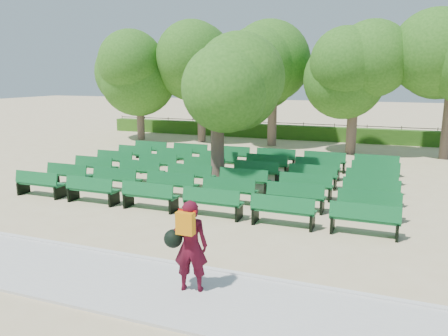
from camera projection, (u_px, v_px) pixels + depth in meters
name	position (u px, v px, depth m)	size (l,w,h in m)	color
ground	(200.00, 189.00, 16.05)	(120.00, 120.00, 0.00)	tan
paving	(59.00, 271.00, 9.28)	(30.00, 2.20, 0.06)	beige
curb	(93.00, 250.00, 10.33)	(30.00, 0.12, 0.10)	silver
hedge	(287.00, 132.00, 28.74)	(26.00, 0.70, 0.90)	#2F5C17
fence	(288.00, 138.00, 29.20)	(26.00, 0.10, 1.02)	black
tree_line	(271.00, 148.00, 25.18)	(21.80, 6.80, 7.04)	#2F661B
bench_array	(225.00, 182.00, 16.74)	(1.80, 0.66, 1.12)	#105D2B
tree_among	(217.00, 80.00, 15.89)	(4.04, 4.04, 5.79)	brown
person	(189.00, 244.00, 8.22)	(0.88, 0.57, 1.79)	#440918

